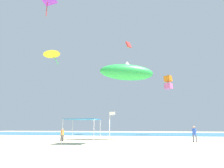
{
  "coord_description": "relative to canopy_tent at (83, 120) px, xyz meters",
  "views": [
    {
      "loc": [
        3.72,
        -18.77,
        1.78
      ],
      "look_at": [
        -1.1,
        9.61,
        8.45
      ],
      "focal_mm": 29.61,
      "sensor_mm": 36.0,
      "label": 1
    }
  ],
  "objects": [
    {
      "name": "ocean_strip",
      "position": [
        2.87,
        28.76,
        -2.44
      ],
      "size": [
        110.0,
        22.48,
        0.03
      ],
      "primitive_type": "cube",
      "color": "teal",
      "rests_on": "ground"
    },
    {
      "name": "person_near_tent",
      "position": [
        12.37,
        4.04,
        -1.36
      ],
      "size": [
        0.44,
        0.44,
        1.86
      ],
      "rotation": [
        0.0,
        0.0,
        5.71
      ],
      "color": "slate",
      "rests_on": "ground"
    },
    {
      "name": "kite_inflatable_green",
      "position": [
        4.32,
        7.66,
        7.52
      ],
      "size": [
        8.8,
        5.49,
        3.04
      ],
      "rotation": [
        0.0,
        0.0,
        0.38
      ],
      "color": "green"
    },
    {
      "name": "kite_parafoil_red",
      "position": [
        3.51,
        23.86,
        19.58
      ],
      "size": [
        1.35,
        4.58,
        2.82
      ],
      "rotation": [
        0.0,
        0.0,
        4.58
      ],
      "color": "red"
    },
    {
      "name": "kite_box_orange",
      "position": [
        12.59,
        24.26,
        9.48
      ],
      "size": [
        2.09,
        2.07,
        3.16
      ],
      "rotation": [
        0.0,
        0.0,
        0.97
      ],
      "color": "orange"
    },
    {
      "name": "person_leftmost",
      "position": [
        -3.73,
        3.27,
        -1.51
      ],
      "size": [
        0.38,
        0.39,
        1.6
      ],
      "rotation": [
        0.0,
        0.0,
        1.05
      ],
      "color": "black",
      "rests_on": "ground"
    },
    {
      "name": "canopy_tent",
      "position": [
        0.0,
        0.0,
        0.0
      ],
      "size": [
        3.38,
        2.81,
        2.59
      ],
      "color": "#B2B2B7",
      "rests_on": "ground"
    },
    {
      "name": "banner_flag",
      "position": [
        3.14,
        -0.39,
        -0.43
      ],
      "size": [
        0.61,
        0.06,
        3.31
      ],
      "color": "silver",
      "rests_on": "ground"
    },
    {
      "name": "ground",
      "position": [
        2.87,
        -0.87,
        -2.5
      ],
      "size": [
        110.0,
        110.0,
        0.1
      ],
      "primitive_type": "cube",
      "color": "beige"
    },
    {
      "name": "kite_delta_yellow",
      "position": [
        -10.4,
        11.09,
        13.13
      ],
      "size": [
        3.79,
        3.76,
        2.64
      ],
      "rotation": [
        0.0,
        0.0,
        4.49
      ],
      "color": "yellow"
    }
  ]
}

